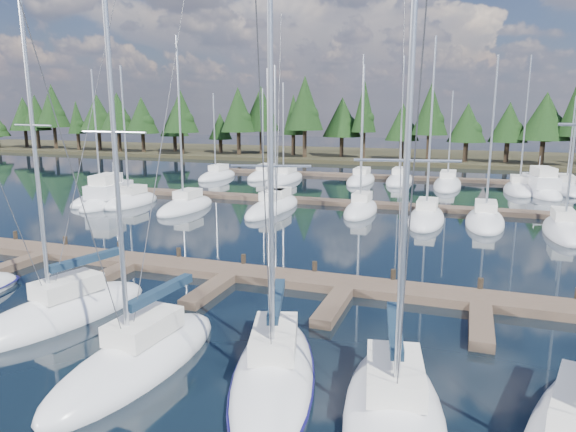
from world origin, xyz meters
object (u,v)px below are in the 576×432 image
at_px(main_dock, 230,276).
at_px(motor_yacht_right, 540,189).
at_px(motor_yacht_left, 110,198).
at_px(front_sailboat_2, 61,313).
at_px(front_sailboat_4, 274,375).
at_px(front_sailboat_5, 394,416).
at_px(front_sailboat_3, 138,360).

distance_m(main_dock, motor_yacht_right, 39.86).
bearing_deg(motor_yacht_right, motor_yacht_left, -153.05).
height_order(front_sailboat_2, motor_yacht_left, front_sailboat_2).
bearing_deg(motor_yacht_right, front_sailboat_2, -118.05).
height_order(front_sailboat_4, motor_yacht_right, front_sailboat_4).
distance_m(motor_yacht_left, motor_yacht_right, 42.94).
xyz_separation_m(main_dock, front_sailboat_5, (9.64, -9.75, 0.08)).
relative_size(front_sailboat_3, front_sailboat_4, 1.13).
bearing_deg(main_dock, motor_yacht_left, 141.43).
relative_size(front_sailboat_2, front_sailboat_4, 1.14).
bearing_deg(motor_yacht_left, front_sailboat_4, -43.81).
distance_m(main_dock, front_sailboat_2, 8.21).
bearing_deg(front_sailboat_5, front_sailboat_4, 165.50).
height_order(front_sailboat_3, front_sailboat_4, front_sailboat_3).
relative_size(main_dock, front_sailboat_2, 3.05).
height_order(front_sailboat_3, front_sailboat_5, front_sailboat_3).
distance_m(front_sailboat_2, front_sailboat_4, 10.24).
relative_size(front_sailboat_4, motor_yacht_right, 1.29).
relative_size(front_sailboat_3, motor_yacht_left, 1.49).
bearing_deg(main_dock, motor_yacht_right, 62.77).
bearing_deg(front_sailboat_4, motor_yacht_left, 136.19).
distance_m(front_sailboat_4, motor_yacht_right, 45.92).
distance_m(main_dock, motor_yacht_left, 25.63).
xyz_separation_m(main_dock, front_sailboat_3, (1.10, -9.34, 0.09)).
bearing_deg(front_sailboat_3, motor_yacht_left, 129.86).
bearing_deg(front_sailboat_2, motor_yacht_left, 124.36).
xyz_separation_m(main_dock, front_sailboat_2, (-4.35, -6.96, 0.09)).
xyz_separation_m(motor_yacht_left, motor_yacht_right, (38.28, 19.46, 0.01)).
bearing_deg(front_sailboat_5, main_dock, 134.70).
bearing_deg(front_sailboat_3, main_dock, 96.73).
xyz_separation_m(front_sailboat_3, motor_yacht_right, (17.14, 44.78, 0.21)).
bearing_deg(main_dock, front_sailboat_2, -122.03).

